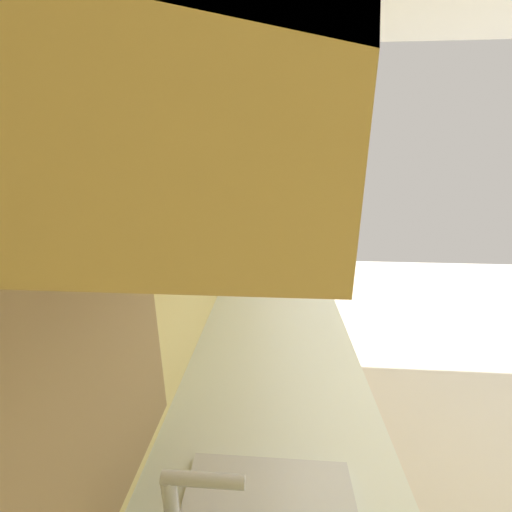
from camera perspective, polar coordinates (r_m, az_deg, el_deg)
name	(u,v)px	position (r m, az deg, el deg)	size (l,w,h in m)	color
ground_plane	(479,412)	(2.64, 36.64, -22.75)	(6.02, 6.02, 0.00)	beige
wall_back	(210,204)	(1.69, -8.69, 9.67)	(3.88, 0.12, 2.67)	#E7D384
counter_run	(272,392)	(1.68, 3.01, -24.36)	(2.97, 0.63, 0.88)	tan
upper_cabinets	(242,93)	(1.27, -2.61, 28.58)	(2.24, 0.33, 0.57)	tan
window_back_wall	(60,388)	(0.52, -33.18, -20.18)	(0.61, 0.02, 0.66)	#997A4C
oven_range	(277,267)	(3.26, 4.08, -2.03)	(0.67, 0.67, 1.06)	black
microwave	(273,236)	(2.15, 3.17, 3.91)	(0.46, 0.37, 0.34)	white
bowl	(284,276)	(1.77, 5.28, -3.78)	(0.16, 0.16, 0.07)	#D84C47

